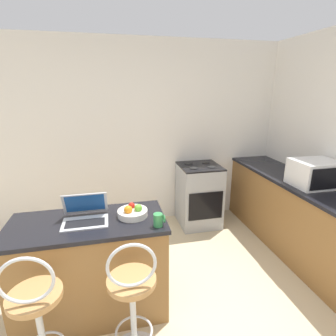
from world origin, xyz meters
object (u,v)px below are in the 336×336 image
at_px(microwave, 315,173).
at_px(mug_green, 159,220).
at_px(stove_range, 199,195).
at_px(laptop, 85,214).
at_px(fruit_bowl, 133,212).
at_px(bar_stool_far, 133,306).
at_px(bar_stool_near, 39,322).

height_order(microwave, mug_green, microwave).
height_order(microwave, stove_range, microwave).
distance_m(laptop, mug_green, 0.61).
distance_m(microwave, fruit_bowl, 2.07).
distance_m(bar_stool_far, fruit_bowl, 0.71).
bearing_deg(fruit_bowl, bar_stool_near, -141.15).
height_order(microwave, fruit_bowl, microwave).
relative_size(laptop, fruit_bowl, 1.42).
xyz_separation_m(bar_stool_near, mug_green, (0.86, 0.33, 0.46)).
bearing_deg(mug_green, bar_stool_near, -158.95).
relative_size(bar_stool_near, microwave, 2.14).
bearing_deg(stove_range, fruit_bowl, -128.98).
height_order(bar_stool_far, microwave, microwave).
bearing_deg(stove_range, microwave, -47.01).
relative_size(bar_stool_far, fruit_bowl, 4.08).
bearing_deg(microwave, fruit_bowl, -171.99).
bearing_deg(fruit_bowl, mug_green, -49.51).
xyz_separation_m(microwave, fruit_bowl, (-2.05, -0.29, -0.11)).
relative_size(laptop, mug_green, 3.43).
bearing_deg(fruit_bowl, stove_range, 51.02).
bearing_deg(bar_stool_far, microwave, 21.54).
bearing_deg(fruit_bowl, microwave, 8.01).
relative_size(bar_stool_near, mug_green, 9.89).
bearing_deg(bar_stool_far, laptop, 119.54).
xyz_separation_m(stove_range, mug_green, (-0.89, -1.54, 0.50)).
height_order(bar_stool_near, microwave, microwave).
bearing_deg(mug_green, fruit_bowl, 130.49).
xyz_separation_m(bar_stool_near, fruit_bowl, (0.68, 0.55, 0.45)).
xyz_separation_m(bar_stool_far, mug_green, (0.25, 0.33, 0.46)).
height_order(bar_stool_near, mug_green, bar_stool_near).
bearing_deg(fruit_bowl, bar_stool_far, -97.03).
distance_m(bar_stool_near, microwave, 2.90).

